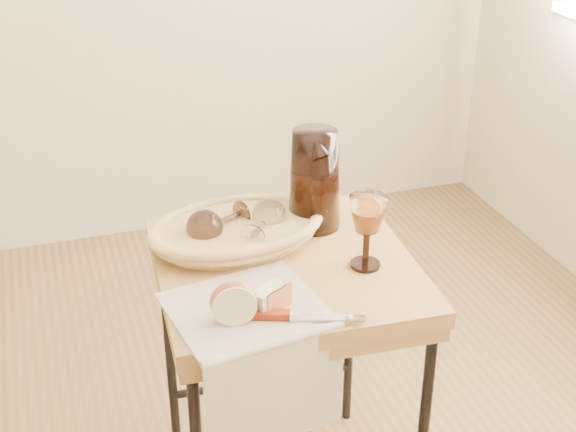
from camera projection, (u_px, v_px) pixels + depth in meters
name	position (u px, v px, depth m)	size (l,w,h in m)	color
side_table	(285.00, 388.00, 1.89)	(0.54, 0.54, 0.69)	brown
tea_towel	(246.00, 309.00, 1.57)	(0.29, 0.26, 0.01)	beige
bread_basket	(237.00, 233.00, 1.79)	(0.36, 0.24, 0.05)	#A98945
goblet_lying_a	(221.00, 221.00, 1.78)	(0.13, 0.08, 0.08)	brown
goblet_lying_b	(262.00, 224.00, 1.78)	(0.13, 0.08, 0.08)	white
pitcher	(315.00, 179.00, 1.83)	(0.16, 0.24, 0.27)	black
wine_goblet	(367.00, 232.00, 1.68)	(0.08, 0.08, 0.17)	white
apple_half	(233.00, 301.00, 1.51)	(0.09, 0.05, 0.08)	#B5111D
apple_wedge	(269.00, 298.00, 1.55)	(0.07, 0.04, 0.05)	beige
table_knife	(299.00, 315.00, 1.53)	(0.23, 0.02, 0.02)	silver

